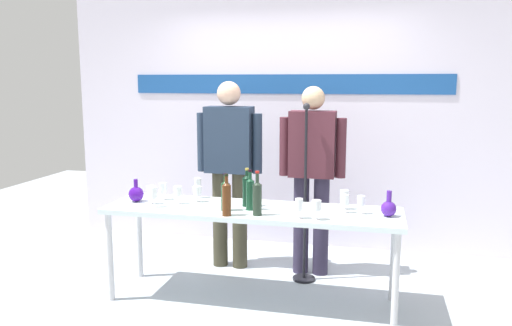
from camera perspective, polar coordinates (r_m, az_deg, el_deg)
ground_plane at (r=4.26m, az=-0.48°, el=-15.11°), size 10.00×10.00×0.00m
back_wall at (r=5.41m, az=3.46°, el=6.52°), size 4.78×0.11×3.00m
display_table at (r=4.02m, az=-0.50°, el=-5.97°), size 2.33×0.62×0.76m
decanter_blue_left at (r=4.33m, az=-13.29°, el=-3.36°), size 0.13×0.13×0.19m
decanter_blue_right at (r=3.89m, az=14.68°, el=-4.89°), size 0.12×0.12×0.19m
presenter_left at (r=4.72m, az=-3.01°, el=0.16°), size 0.62×0.22×1.75m
presenter_right at (r=4.57m, az=6.31°, el=-0.62°), size 0.59×0.22×1.71m
wine_bottle_0 at (r=3.93m, az=-0.69°, el=-3.34°), size 0.06×0.06×0.32m
wine_bottle_1 at (r=3.77m, az=0.14°, el=-3.83°), size 0.07×0.07×0.34m
wine_bottle_2 at (r=3.91m, az=-3.46°, el=-3.53°), size 0.07×0.07×0.29m
wine_bottle_3 at (r=3.77m, az=-3.33°, el=-3.90°), size 0.07×0.07×0.32m
wine_bottle_4 at (r=4.05m, az=-1.02°, el=-2.99°), size 0.07×0.07×0.31m
wine_glass_left_0 at (r=4.35m, az=-6.58°, el=-2.36°), size 0.06×0.06×0.17m
wine_glass_left_1 at (r=4.09m, az=-11.44°, el=-3.38°), size 0.06×0.06×0.16m
wine_glass_left_2 at (r=4.35m, az=-10.42°, el=-2.75°), size 0.07×0.07×0.14m
wine_glass_left_3 at (r=4.17m, az=-8.81°, el=-3.20°), size 0.06×0.06×0.15m
wine_glass_left_4 at (r=4.21m, az=-11.71°, el=-3.17°), size 0.07×0.07×0.15m
wine_glass_left_5 at (r=4.22m, az=-6.63°, el=-3.11°), size 0.07×0.07×0.13m
wine_glass_right_0 at (r=3.90m, az=11.73°, el=-4.22°), size 0.06×0.06×0.14m
wine_glass_right_1 at (r=3.68m, az=6.81°, el=-4.76°), size 0.07×0.07×0.14m
wine_glass_right_2 at (r=3.91m, az=9.94°, el=-4.15°), size 0.06×0.06×0.14m
wine_glass_right_3 at (r=4.01m, az=9.90°, el=-3.67°), size 0.07×0.07×0.15m
wine_glass_right_4 at (r=3.71m, az=4.85°, el=-4.72°), size 0.06×0.06×0.15m
microphone_stand at (r=4.49m, az=5.50°, el=-6.65°), size 0.20×0.20×1.57m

